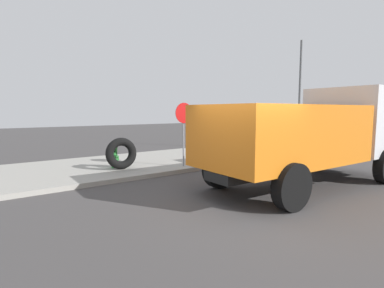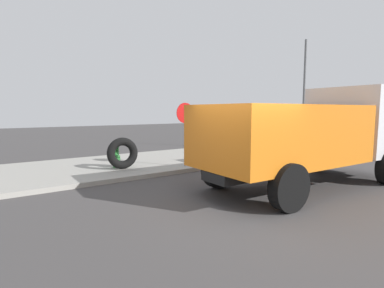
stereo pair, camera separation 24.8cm
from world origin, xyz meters
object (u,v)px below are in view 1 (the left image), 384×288
fire_hydrant (114,155)px  street_light_pole (300,95)px  stop_sign (184,122)px  dump_truck_orange (311,132)px  loose_tire (121,153)px

fire_hydrant → street_light_pole: bearing=-4.0°
stop_sign → street_light_pole: (8.19, 0.57, 1.27)m
fire_hydrant → stop_sign: stop_sign is taller
dump_truck_orange → street_light_pole: 8.14m
stop_sign → dump_truck_orange: bearing=-67.4°
loose_tire → stop_sign: 2.55m
loose_tire → street_light_pole: 10.60m
loose_tire → dump_truck_orange: bearing=-52.4°
loose_tire → dump_truck_orange: 6.40m
dump_truck_orange → fire_hydrant: bearing=125.8°
street_light_pole → fire_hydrant: bearing=176.0°
loose_tire → street_light_pole: size_ratio=0.19×
dump_truck_orange → loose_tire: bearing=127.6°
dump_truck_orange → street_light_pole: (6.47, 4.73, 1.47)m
fire_hydrant → loose_tire: (0.08, -0.44, 0.09)m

